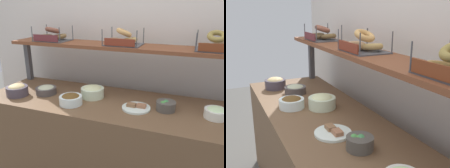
% 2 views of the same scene
% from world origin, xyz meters
% --- Properties ---
extents(back_wall, '(3.42, 0.06, 2.40)m').
position_xyz_m(back_wall, '(0.00, 0.55, 1.20)').
color(back_wall, silver).
rests_on(back_wall, ground_plane).
extents(shelf_riser_left, '(0.05, 0.05, 0.40)m').
position_xyz_m(shelf_riser_left, '(-1.05, 0.27, 1.05)').
color(shelf_riser_left, '#4C4C51').
rests_on(shelf_riser_left, deli_counter).
extents(upper_shelf, '(2.18, 0.32, 0.03)m').
position_xyz_m(upper_shelf, '(0.00, 0.27, 1.26)').
color(upper_shelf, brown).
rests_on(upper_shelf, shelf_riser_left).
extents(bowl_tuna_salad, '(0.18, 0.18, 0.08)m').
position_xyz_m(bowl_tuna_salad, '(-0.63, -0.03, 0.89)').
color(bowl_tuna_salad, '#4C4544').
rests_on(bowl_tuna_salad, deli_counter).
extents(bowl_veggie_mix, '(0.15, 0.15, 0.08)m').
position_xyz_m(bowl_veggie_mix, '(0.43, -0.00, 0.89)').
color(bowl_veggie_mix, '#514C46').
rests_on(bowl_veggie_mix, deli_counter).
extents(bowl_hummus, '(0.19, 0.19, 0.10)m').
position_xyz_m(bowl_hummus, '(-0.84, -0.16, 0.90)').
color(bowl_hummus, '#493F4B').
rests_on(bowl_hummus, deli_counter).
extents(bowl_chocolate_spread, '(0.18, 0.18, 0.09)m').
position_xyz_m(bowl_chocolate_spread, '(-0.30, -0.16, 0.89)').
color(bowl_chocolate_spread, white).
rests_on(bowl_chocolate_spread, deli_counter).
extents(bowl_potato_salad, '(0.20, 0.20, 0.11)m').
position_xyz_m(bowl_potato_salad, '(-0.20, 0.04, 0.90)').
color(bowl_potato_salad, silver).
rests_on(bowl_potato_salad, deli_counter).
extents(serving_plate_white, '(0.22, 0.22, 0.04)m').
position_xyz_m(serving_plate_white, '(0.21, -0.06, 0.86)').
color(serving_plate_white, white).
rests_on(serving_plate_white, deli_counter).
extents(bagel_basket_cinnamon_raisin, '(0.31, 0.26, 0.14)m').
position_xyz_m(bagel_basket_cinnamon_raisin, '(-0.72, 0.26, 1.33)').
color(bagel_basket_cinnamon_raisin, '#4C4C51').
rests_on(bagel_basket_cinnamon_raisin, upper_shelf).
extents(bagel_basket_sesame, '(0.31, 0.25, 0.15)m').
position_xyz_m(bagel_basket_sesame, '(-0.01, 0.26, 1.33)').
color(bagel_basket_sesame, '#4C4C51').
rests_on(bagel_basket_sesame, upper_shelf).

